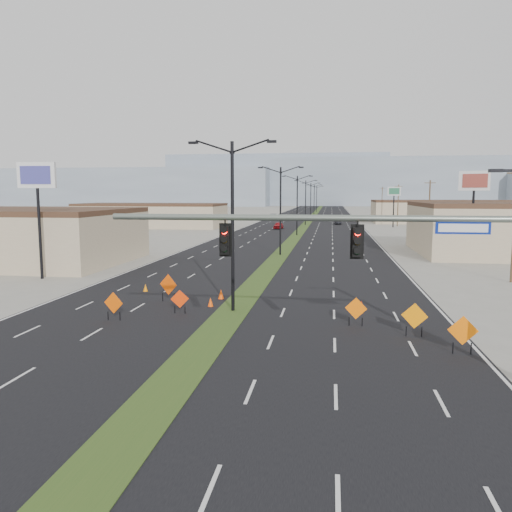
# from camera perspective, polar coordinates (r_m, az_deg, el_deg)

# --- Properties ---
(ground) EXTENTS (600.00, 600.00, 0.00)m
(ground) POSITION_cam_1_polar(r_m,az_deg,el_deg) (19.02, -9.91, -14.56)
(ground) COLOR gray
(ground) RESTS_ON ground
(road_surface) EXTENTS (25.00, 400.00, 0.02)m
(road_surface) POSITION_cam_1_polar(r_m,az_deg,el_deg) (117.09, 5.76, 3.65)
(road_surface) COLOR black
(road_surface) RESTS_ON ground
(median_strip) EXTENTS (2.00, 400.00, 0.04)m
(median_strip) POSITION_cam_1_polar(r_m,az_deg,el_deg) (117.09, 5.76, 3.65)
(median_strip) COLOR #2F4F1C
(median_strip) RESTS_ON ground
(building_sw_far) EXTENTS (30.00, 14.00, 4.50)m
(building_sw_far) POSITION_cam_1_polar(r_m,az_deg,el_deg) (108.61, -11.81, 4.46)
(building_sw_far) COLOR tan
(building_sw_far) RESTS_ON ground
(building_se_far) EXTENTS (44.00, 16.00, 5.00)m
(building_se_far) POSITION_cam_1_polar(r_m,az_deg,el_deg) (130.86, 22.91, 4.59)
(building_se_far) COLOR tan
(building_se_far) RESTS_ON ground
(mesa_west) EXTENTS (180.00, 50.00, 22.00)m
(mesa_west) POSITION_cam_1_polar(r_m,az_deg,el_deg) (322.30, -14.53, 7.60)
(mesa_west) COLOR gray
(mesa_west) RESTS_ON ground
(mesa_center) EXTENTS (220.00, 50.00, 28.00)m
(mesa_center) POSITION_cam_1_polar(r_m,az_deg,el_deg) (318.67, 14.89, 8.13)
(mesa_center) COLOR gray
(mesa_center) RESTS_ON ground
(mesa_backdrop) EXTENTS (140.00, 50.00, 32.00)m
(mesa_backdrop) POSITION_cam_1_polar(r_m,az_deg,el_deg) (338.75, 2.53, 8.63)
(mesa_backdrop) COLOR gray
(mesa_backdrop) RESTS_ON ground
(signal_mast) EXTENTS (16.30, 0.60, 8.00)m
(signal_mast) POSITION_cam_1_polar(r_m,az_deg,el_deg) (19.08, 17.04, 0.18)
(signal_mast) COLOR slate
(signal_mast) RESTS_ON ground
(streetlight_0) EXTENTS (5.15, 0.24, 10.02)m
(streetlight_0) POSITION_cam_1_polar(r_m,az_deg,el_deg) (29.35, -2.70, 4.03)
(streetlight_0) COLOR black
(streetlight_0) RESTS_ON ground
(streetlight_1) EXTENTS (5.15, 0.24, 10.02)m
(streetlight_1) POSITION_cam_1_polar(r_m,az_deg,el_deg) (57.05, 2.81, 5.52)
(streetlight_1) COLOR black
(streetlight_1) RESTS_ON ground
(streetlight_2) EXTENTS (5.15, 0.24, 10.02)m
(streetlight_2) POSITION_cam_1_polar(r_m,az_deg,el_deg) (84.95, 4.72, 6.03)
(streetlight_2) COLOR black
(streetlight_2) RESTS_ON ground
(streetlight_3) EXTENTS (5.15, 0.24, 10.02)m
(streetlight_3) POSITION_cam_1_polar(r_m,az_deg,el_deg) (112.90, 5.69, 6.28)
(streetlight_3) COLOR black
(streetlight_3) RESTS_ON ground
(streetlight_4) EXTENTS (5.15, 0.24, 10.02)m
(streetlight_4) POSITION_cam_1_polar(r_m,az_deg,el_deg) (140.87, 6.27, 6.43)
(streetlight_4) COLOR black
(streetlight_4) RESTS_ON ground
(streetlight_5) EXTENTS (5.15, 0.24, 10.02)m
(streetlight_5) POSITION_cam_1_polar(r_m,az_deg,el_deg) (168.85, 6.66, 6.53)
(streetlight_5) COLOR black
(streetlight_5) RESTS_ON ground
(streetlight_6) EXTENTS (5.15, 0.24, 10.02)m
(streetlight_6) POSITION_cam_1_polar(r_m,az_deg,el_deg) (196.83, 6.94, 6.60)
(streetlight_6) COLOR black
(streetlight_6) RESTS_ON ground
(utility_pole_1) EXTENTS (1.60, 0.20, 9.00)m
(utility_pole_1) POSITION_cam_1_polar(r_m,az_deg,el_deg) (78.09, 19.17, 5.02)
(utility_pole_1) COLOR #4C3823
(utility_pole_1) RESTS_ON ground
(utility_pole_2) EXTENTS (1.60, 0.20, 9.00)m
(utility_pole_2) POSITION_cam_1_polar(r_m,az_deg,el_deg) (112.67, 15.92, 5.66)
(utility_pole_2) COLOR #4C3823
(utility_pole_2) RESTS_ON ground
(utility_pole_3) EXTENTS (1.60, 0.20, 9.00)m
(utility_pole_3) POSITION_cam_1_polar(r_m,az_deg,el_deg) (147.45, 14.20, 5.99)
(utility_pole_3) COLOR #4C3823
(utility_pole_3) RESTS_ON ground
(car_left) EXTENTS (1.84, 4.09, 1.37)m
(car_left) POSITION_cam_1_polar(r_m,az_deg,el_deg) (100.27, 2.58, 3.50)
(car_left) COLOR maroon
(car_left) RESTS_ON ground
(car_mid) EXTENTS (1.63, 4.03, 1.30)m
(car_mid) POSITION_cam_1_polar(r_m,az_deg,el_deg) (116.62, 9.33, 3.90)
(car_mid) COLOR black
(car_mid) RESTS_ON ground
(car_far) EXTENTS (2.73, 5.31, 1.47)m
(car_far) POSITION_cam_1_polar(r_m,az_deg,el_deg) (139.96, 1.90, 4.55)
(car_far) COLOR #9DA2A6
(car_far) RESTS_ON ground
(construction_sign_0) EXTENTS (1.18, 0.27, 1.59)m
(construction_sign_0) POSITION_cam_1_polar(r_m,az_deg,el_deg) (28.83, -15.97, -5.29)
(construction_sign_0) COLOR #DE4E04
(construction_sign_0) RESTS_ON ground
(construction_sign_1) EXTENTS (1.02, 0.37, 1.42)m
(construction_sign_1) POSITION_cam_1_polar(r_m,az_deg,el_deg) (29.64, -8.71, -4.98)
(construction_sign_1) COLOR red
(construction_sign_1) RESTS_ON ground
(construction_sign_2) EXTENTS (1.29, 0.52, 1.81)m
(construction_sign_2) POSITION_cam_1_polar(r_m,az_deg,el_deg) (33.00, -9.99, -3.33)
(construction_sign_2) COLOR #DA4504
(construction_sign_2) RESTS_ON ground
(construction_sign_3) EXTENTS (1.16, 0.23, 1.55)m
(construction_sign_3) POSITION_cam_1_polar(r_m,az_deg,el_deg) (27.07, 11.35, -6.01)
(construction_sign_3) COLOR #FF6905
(construction_sign_3) RESTS_ON ground
(construction_sign_4) EXTENTS (1.23, 0.39, 1.69)m
(construction_sign_4) POSITION_cam_1_polar(r_m,az_deg,el_deg) (25.79, 17.66, -6.67)
(construction_sign_4) COLOR orange
(construction_sign_4) RESTS_ON ground
(construction_sign_5) EXTENTS (1.30, 0.12, 1.73)m
(construction_sign_5) POSITION_cam_1_polar(r_m,az_deg,el_deg) (23.75, 22.57, -8.00)
(construction_sign_5) COLOR #EA6404
(construction_sign_5) RESTS_ON ground
(cone_0) EXTENTS (0.53, 0.53, 0.66)m
(cone_0) POSITION_cam_1_polar(r_m,az_deg,el_deg) (33.49, -4.02, -4.38)
(cone_0) COLOR #FB4A05
(cone_0) RESTS_ON ground
(cone_1) EXTENTS (0.39, 0.39, 0.58)m
(cone_1) POSITION_cam_1_polar(r_m,az_deg,el_deg) (31.32, -5.22, -5.27)
(cone_1) COLOR #FF4C05
(cone_1) RESTS_ON ground
(cone_2) EXTENTS (0.42, 0.42, 0.53)m
(cone_2) POSITION_cam_1_polar(r_m,az_deg,el_deg) (31.17, 11.96, -5.50)
(cone_2) COLOR red
(cone_2) RESTS_ON ground
(cone_3) EXTENTS (0.40, 0.40, 0.56)m
(cone_3) POSITION_cam_1_polar(r_m,az_deg,el_deg) (36.82, -12.52, -3.56)
(cone_3) COLOR orange
(cone_3) RESTS_ON ground
(pole_sign_west) EXTENTS (3.13, 0.70, 9.54)m
(pole_sign_west) POSITION_cam_1_polar(r_m,az_deg,el_deg) (44.54, -23.74, 7.54)
(pole_sign_west) COLOR black
(pole_sign_west) RESTS_ON ground
(pole_sign_east_near) EXTENTS (2.97, 1.44, 9.37)m
(pole_sign_east_near) POSITION_cam_1_polar(r_m,az_deg,el_deg) (57.14, 23.66, 7.17)
(pole_sign_east_near) COLOR black
(pole_sign_east_near) RESTS_ON ground
(pole_sign_east_far) EXTENTS (2.67, 1.44, 8.48)m
(pole_sign_east_far) POSITION_cam_1_polar(r_m,az_deg,el_deg) (108.98, 15.50, 6.78)
(pole_sign_east_far) COLOR black
(pole_sign_east_far) RESTS_ON ground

